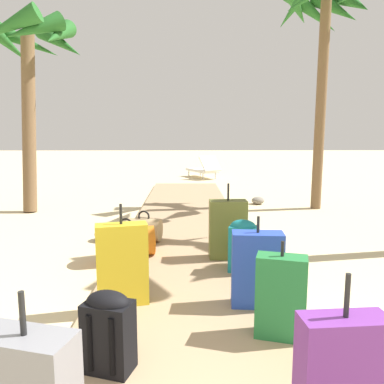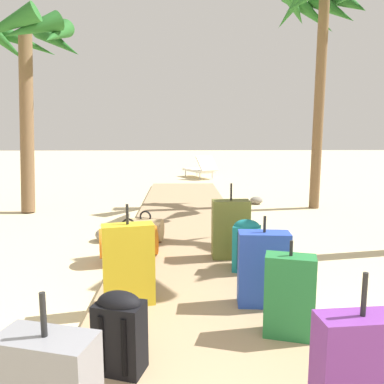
# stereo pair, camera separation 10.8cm
# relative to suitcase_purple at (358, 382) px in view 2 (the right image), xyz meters

# --- Properties ---
(ground_plane) EXTENTS (60.00, 60.00, 0.00)m
(ground_plane) POSITION_rel_suitcase_purple_xyz_m (-0.70, 3.30, -0.41)
(ground_plane) COLOR beige
(boardwalk) EXTENTS (1.76, 10.54, 0.08)m
(boardwalk) POSITION_rel_suitcase_purple_xyz_m (-0.70, 4.35, -0.37)
(boardwalk) COLOR tan
(boardwalk) RESTS_ON ground
(suitcase_purple) EXTENTS (0.42, 0.20, 0.86)m
(suitcase_purple) POSITION_rel_suitcase_purple_xyz_m (0.00, 0.00, 0.00)
(suitcase_purple) COLOR #6B2D84
(suitcase_purple) RESTS_ON boardwalk
(backpack_teal) EXTENTS (0.33, 0.26, 0.57)m
(backpack_teal) POSITION_rel_suitcase_purple_xyz_m (-0.11, 2.33, -0.03)
(backpack_teal) COLOR #197A7F
(backpack_teal) RESTS_ON boardwalk
(suitcase_blue) EXTENTS (0.44, 0.24, 0.78)m
(suitcase_blue) POSITION_rel_suitcase_purple_xyz_m (-0.11, 1.51, -0.01)
(suitcase_blue) COLOR #2847B7
(suitcase_blue) RESTS_ON boardwalk
(suitcase_green) EXTENTS (0.39, 0.27, 0.72)m
(suitcase_green) POSITION_rel_suitcase_purple_xyz_m (-0.03, 1.00, -0.02)
(suitcase_green) COLOR #237538
(suitcase_green) RESTS_ON boardwalk
(backpack_black) EXTENTS (0.34, 0.27, 0.52)m
(backpack_black) POSITION_rel_suitcase_purple_xyz_m (-1.19, 0.62, -0.06)
(backpack_black) COLOR black
(backpack_black) RESTS_ON boardwalk
(suitcase_olive) EXTENTS (0.44, 0.23, 0.89)m
(suitcase_olive) POSITION_rel_suitcase_purple_xyz_m (-0.22, 2.79, 0.02)
(suitcase_olive) COLOR olive
(suitcase_olive) RESTS_ON boardwalk
(duffel_bag_orange) EXTENTS (0.73, 0.48, 0.46)m
(duffel_bag_orange) POSITION_rel_suitcase_purple_xyz_m (-1.43, 2.88, -0.15)
(duffel_bag_orange) COLOR orange
(duffel_bag_orange) RESTS_ON boardwalk
(suitcase_yellow) EXTENTS (0.46, 0.27, 0.88)m
(suitcase_yellow) POSITION_rel_suitcase_purple_xyz_m (-1.26, 1.57, 0.03)
(suitcase_yellow) COLOR gold
(suitcase_yellow) RESTS_ON boardwalk
(duffel_bag_tan) EXTENTS (0.51, 0.39, 0.42)m
(duffel_bag_tan) POSITION_rel_suitcase_purple_xyz_m (-1.28, 3.53, -0.17)
(duffel_bag_tan) COLOR tan
(duffel_bag_tan) RESTS_ON boardwalk
(palm_tree_near_left) EXTENTS (2.44, 2.38, 3.92)m
(palm_tree_near_left) POSITION_rel_suitcase_purple_xyz_m (-3.78, 6.12, 2.71)
(palm_tree_near_left) COLOR brown
(palm_tree_near_left) RESTS_ON ground
(palm_tree_far_right) EXTENTS (2.12, 2.09, 4.59)m
(palm_tree_far_right) POSITION_rel_suitcase_purple_xyz_m (1.96, 6.09, 3.39)
(palm_tree_far_right) COLOR brown
(palm_tree_far_right) RESTS_ON ground
(lounge_chair) EXTENTS (1.19, 1.65, 0.78)m
(lounge_chair) POSITION_rel_suitcase_purple_xyz_m (-0.07, 11.64, -0.08)
(lounge_chair) COLOR white
(lounge_chair) RESTS_ON ground
(rock_left_near) EXTENTS (0.44, 0.44, 0.19)m
(rock_left_near) POSITION_rel_suitcase_purple_xyz_m (-1.88, 3.84, -0.31)
(rock_left_near) COLOR gray
(rock_left_near) RESTS_ON ground
(rock_right_near) EXTENTS (0.38, 0.39, 0.16)m
(rock_right_near) POSITION_rel_suitcase_purple_xyz_m (0.88, 6.67, -0.33)
(rock_right_near) COLOR gray
(rock_right_near) RESTS_ON ground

